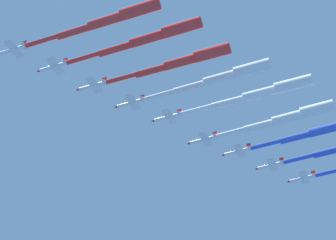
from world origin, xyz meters
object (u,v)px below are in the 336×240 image
Objects in this scene: jet_port_inner at (148,38)px; jet_starboard_outer at (326,129)px; jet_starboard_inner at (181,61)px; jet_port_outer at (287,117)px; jet_lead at (107,20)px; jet_starboard_mid at (261,93)px; jet_port_mid at (220,78)px.

jet_port_inner is 1.03× the size of jet_starboard_outer.
jet_port_outer is at bearing -62.46° from jet_starboard_inner.
jet_lead is 0.99× the size of jet_starboard_mid.
jet_port_inner is 1.00× the size of jet_starboard_mid.
jet_starboard_outer is at bearing -67.61° from jet_port_outer.
jet_starboard_inner is at bearing 117.54° from jet_port_outer.
jet_starboard_inner is 38.55m from jet_port_outer.
jet_starboard_inner is 0.94× the size of jet_starboard_mid.
jet_port_mid is (12.52, -22.18, -0.52)m from jet_port_inner.
jet_port_mid reaches higher than jet_starboard_inner.
jet_starboard_outer reaches higher than jet_starboard_inner.
jet_port_inner reaches higher than jet_port_outer.
jet_port_outer is 14.57m from jet_starboard_outer.
jet_port_mid is 1.05× the size of jet_port_outer.
jet_port_inner is 25.48m from jet_port_mid.
jet_port_mid is (5.29, -12.24, 0.10)m from jet_starboard_inner.
jet_starboard_inner is at bearing 113.37° from jet_port_mid.
jet_starboard_mid is at bearing -65.46° from jet_port_mid.
jet_starboard_inner reaches higher than jet_lead.
jet_starboard_inner is (13.09, -22.02, 0.33)m from jet_lead.
jet_port_mid is 0.96× the size of jet_starboard_mid.
jet_lead is at bearing 118.82° from jet_port_outer.
jet_starboard_inner is at bearing 113.97° from jet_starboard_mid.
jet_port_inner is (5.86, -12.07, 0.96)m from jet_lead.
jet_port_outer is at bearing 112.39° from jet_starboard_outer.
jet_port_inner is at bearing 118.00° from jet_starboard_outer.
jet_port_outer is (25.04, -44.09, -2.37)m from jet_port_inner.
jet_starboard_mid is 11.49m from jet_port_outer.
jet_starboard_inner is 52.91m from jet_starboard_outer.
jet_starboard_outer is (30.54, -57.44, -0.39)m from jet_port_inner.
jet_starboard_outer reaches higher than jet_lead.
jet_port_mid is at bearing -66.63° from jet_starboard_inner.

